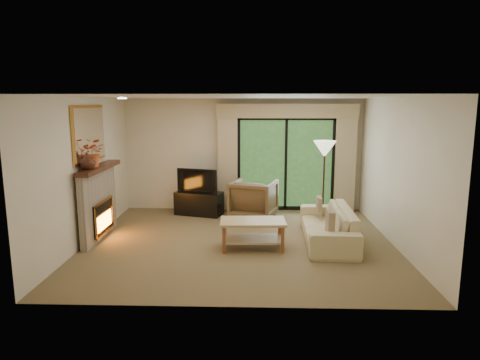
{
  "coord_description": "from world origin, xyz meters",
  "views": [
    {
      "loc": [
        0.24,
        -7.44,
        2.5
      ],
      "look_at": [
        0.0,
        0.3,
        1.1
      ],
      "focal_mm": 32.0,
      "sensor_mm": 36.0,
      "label": 1
    }
  ],
  "objects_px": {
    "media_console": "(199,203)",
    "coffee_table": "(253,234)",
    "armchair": "(254,199)",
    "sofa": "(328,225)"
  },
  "relations": [
    {
      "from": "media_console",
      "to": "coffee_table",
      "type": "distance_m",
      "value": 2.57
    },
    {
      "from": "armchair",
      "to": "sofa",
      "type": "relative_size",
      "value": 0.44
    },
    {
      "from": "coffee_table",
      "to": "media_console",
      "type": "bearing_deg",
      "value": 116.18
    },
    {
      "from": "sofa",
      "to": "media_console",
      "type": "bearing_deg",
      "value": -123.05
    },
    {
      "from": "armchair",
      "to": "coffee_table",
      "type": "xyz_separation_m",
      "value": [
        -0.01,
        -1.99,
        -0.17
      ]
    },
    {
      "from": "sofa",
      "to": "armchair",
      "type": "bearing_deg",
      "value": -136.94
    },
    {
      "from": "media_console",
      "to": "coffee_table",
      "type": "xyz_separation_m",
      "value": [
        1.22,
        -2.26,
        -0.01
      ]
    },
    {
      "from": "media_console",
      "to": "armchair",
      "type": "xyz_separation_m",
      "value": [
        1.23,
        -0.26,
        0.17
      ]
    },
    {
      "from": "sofa",
      "to": "coffee_table",
      "type": "distance_m",
      "value": 1.43
    },
    {
      "from": "sofa",
      "to": "coffee_table",
      "type": "height_order",
      "value": "sofa"
    }
  ]
}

